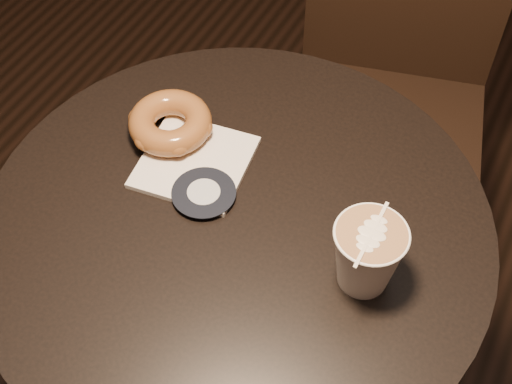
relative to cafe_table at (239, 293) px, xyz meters
The scene contains 5 objects.
cafe_table is the anchor object (origin of this frame).
chair 0.61m from the cafe_table, 87.11° to the left, with size 0.48×0.48×1.01m.
pastry_bag 0.23m from the cafe_table, 149.11° to the left, with size 0.15×0.15×0.01m, color silver.
doughnut 0.29m from the cafe_table, 149.87° to the left, with size 0.12×0.12×0.04m, color brown.
latte_cup 0.31m from the cafe_table, ahead, with size 0.09×0.09×0.10m, color white, non-canonical shape.
Camera 1 is at (0.28, -0.49, 1.54)m, focal length 50.00 mm.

